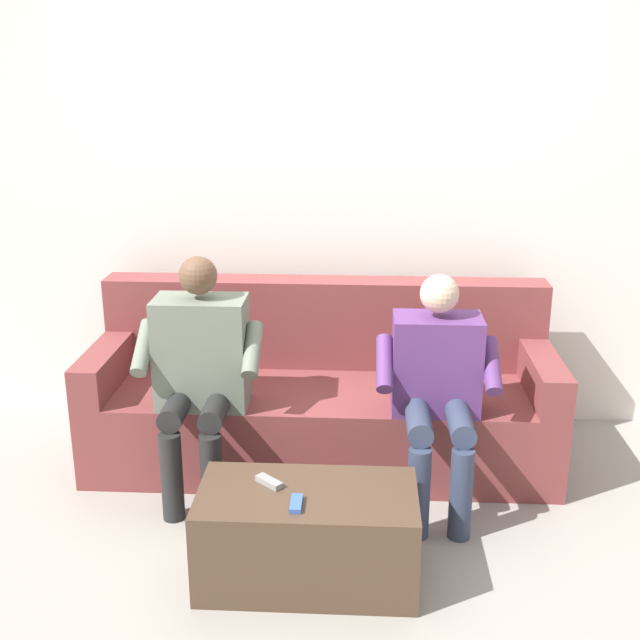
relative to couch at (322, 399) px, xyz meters
The scene contains 8 objects.
ground_plane 0.82m from the couch, 90.00° to the left, with size 8.00×8.00×0.00m, color gray.
back_wall 1.07m from the couch, 90.00° to the right, with size 4.42×0.06×2.49m, color silver.
couch is the anchor object (origin of this frame).
coffee_table 1.07m from the couch, 90.00° to the left, with size 0.85×0.45×0.38m.
person_left_seated 0.74m from the couch, 142.78° to the left, with size 0.56×0.58×1.07m.
person_right_seated 0.74m from the couch, 35.36° to the left, with size 0.58×0.51×1.14m.
remote_blue 1.17m from the couch, 88.34° to the left, with size 0.12×0.04×0.02m, color #3860B7.
remote_gray 1.03m from the couch, 81.39° to the left, with size 0.12×0.04×0.02m, color gray.
Camera 1 is at (-0.20, 3.59, 1.94)m, focal length 44.20 mm.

